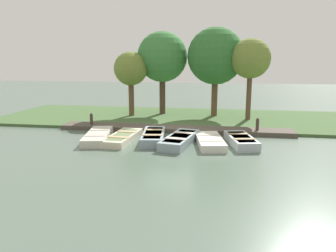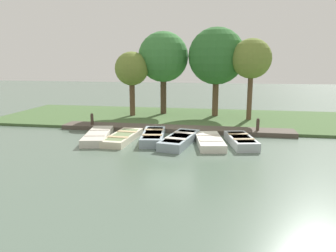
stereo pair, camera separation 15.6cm
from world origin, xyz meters
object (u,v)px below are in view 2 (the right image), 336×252
Objects in this scene: rowboat_2 at (153,136)px; mooring_post_far at (258,126)px; rowboat_4 at (209,141)px; park_tree_right at (252,59)px; rowboat_1 at (123,137)px; park_tree_far_left at (132,69)px; park_tree_left at (163,57)px; mooring_post_near at (92,121)px; rowboat_0 at (98,136)px; rowboat_3 at (180,140)px; park_tree_center at (217,56)px; rowboat_5 at (241,141)px.

mooring_post_far reaches higher than rowboat_2.
mooring_post_far reaches higher than rowboat_4.
rowboat_2 is at bearing -39.38° from park_tree_right.
rowboat_1 is at bearing -101.15° from rowboat_4.
park_tree_far_left is (-6.44, -5.54, 3.04)m from rowboat_4.
park_tree_left is at bearing -103.23° from park_tree_right.
mooring_post_near is 0.17× the size of park_tree_right.
rowboat_0 is 1.02× the size of rowboat_3.
park_tree_center is (-0.86, 5.50, 0.84)m from park_tree_far_left.
park_tree_far_left is 2.36m from park_tree_left.
rowboat_2 is 8.41m from park_tree_center.
mooring_post_near is 9.03m from park_tree_center.
rowboat_2 reaches higher than rowboat_1.
park_tree_right is at bearing 63.32° from park_tree_center.
rowboat_4 is (0.06, 5.44, -0.01)m from rowboat_0.
park_tree_right is (-6.31, 3.49, 3.66)m from rowboat_3.
rowboat_5 is at bearing -22.12° from mooring_post_far.
mooring_post_near is 9.13m from mooring_post_far.
rowboat_2 is at bearing -97.03° from rowboat_3.
rowboat_0 is 7.07m from park_tree_far_left.
mooring_post_near is at bearing -32.06° from park_tree_left.
mooring_post_far is 9.23m from park_tree_far_left.
rowboat_4 is at bearing 77.81° from rowboat_0.
rowboat_2 is 4.63m from mooring_post_near.
park_tree_left is (-7.66, -2.25, 3.80)m from rowboat_3.
park_tree_far_left is (-6.39, -1.36, 3.05)m from rowboat_1.
park_tree_far_left is (-3.92, -7.89, 2.77)m from mooring_post_far.
park_tree_left reaches higher than mooring_post_near.
park_tree_far_left is (-6.53, -4.17, 3.01)m from rowboat_3.
park_tree_left is (-5.05, -5.97, 3.56)m from mooring_post_far.
park_tree_far_left reaches higher than rowboat_4.
park_tree_center is at bearing 179.75° from rowboat_3.
rowboat_0 is at bearing -82.07° from rowboat_3.
rowboat_2 is 5.54m from mooring_post_far.
mooring_post_far is (-2.20, 5.07, 0.23)m from rowboat_2.
park_tree_center is at bearing 131.69° from rowboat_0.
park_tree_left is at bearing -158.21° from rowboat_5.
park_tree_right is (-3.70, -0.23, 3.43)m from mooring_post_far.
rowboat_0 is 8.63m from park_tree_left.
park_tree_center is (-6.98, 2.69, 3.85)m from rowboat_2.
park_tree_right is (0.22, 7.66, 0.66)m from park_tree_far_left.
rowboat_1 is at bearing -29.77° from park_tree_center.
rowboat_4 is 3.51× the size of mooring_post_far.
rowboat_1 is (-0.00, 1.26, -0.02)m from rowboat_0.
rowboat_2 is at bearing -21.05° from park_tree_center.
mooring_post_near is 1.00× the size of mooring_post_far.
rowboat_4 is at bearing -93.65° from rowboat_5.
mooring_post_near is at bearing -118.34° from rowboat_5.
rowboat_1 is at bearing -87.55° from rowboat_2.
park_tree_center is at bearing 151.02° from rowboat_2.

